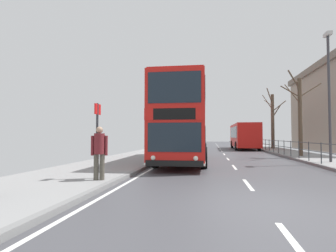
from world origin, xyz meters
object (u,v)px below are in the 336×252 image
object	(u,v)px
background_bus_far_lane	(244,136)
bus_stop_sign_near	(97,132)
street_lamp_far_side	(329,86)
bare_tree_far_00	(300,111)
bare_tree_far_01	(273,120)
double_decker_bus_main	(184,123)
pedestrian_with_backpack	(99,149)

from	to	relation	value
background_bus_far_lane	bus_stop_sign_near	size ratio (longest dim) A/B	3.78
street_lamp_far_side	bare_tree_far_00	world-z (taller)	street_lamp_far_side
bare_tree_far_01	bare_tree_far_00	bearing A→B (deg)	-93.65
double_decker_bus_main	street_lamp_far_side	xyz separation A→B (m)	(8.11, -0.12, 2.00)
background_bus_far_lane	bare_tree_far_01	bearing A→B (deg)	-13.10
background_bus_far_lane	bare_tree_far_01	world-z (taller)	bare_tree_far_01
street_lamp_far_side	background_bus_far_lane	bearing A→B (deg)	98.50
background_bus_far_lane	bare_tree_far_00	distance (m)	12.70
bus_stop_sign_near	bare_tree_far_01	bearing A→B (deg)	64.92
bare_tree_far_01	pedestrian_with_backpack	bearing A→B (deg)	-114.37
street_lamp_far_side	bare_tree_far_00	size ratio (longest dim) A/B	1.19
background_bus_far_lane	bus_stop_sign_near	distance (m)	25.42
double_decker_bus_main	bare_tree_far_01	size ratio (longest dim) A/B	1.53
pedestrian_with_backpack	background_bus_far_lane	bearing A→B (deg)	72.72
bus_stop_sign_near	street_lamp_far_side	bearing A→B (deg)	35.18
background_bus_far_lane	street_lamp_far_side	world-z (taller)	street_lamp_far_side
double_decker_bus_main	bare_tree_far_01	xyz separation A→B (m)	(8.73, 16.04, 1.12)
double_decker_bus_main	background_bus_far_lane	xyz separation A→B (m)	(5.59, 16.77, -0.73)
pedestrian_with_backpack	street_lamp_far_side	size ratio (longest dim) A/B	0.24
background_bus_far_lane	bare_tree_far_01	distance (m)	3.72
street_lamp_far_side	bare_tree_far_00	distance (m)	4.64
bare_tree_far_01	background_bus_far_lane	bearing A→B (deg)	166.90
pedestrian_with_backpack	bare_tree_far_00	world-z (taller)	bare_tree_far_00
background_bus_far_lane	bare_tree_far_01	size ratio (longest dim) A/B	1.39
bare_tree_far_00	bus_stop_sign_near	bearing A→B (deg)	-130.87
bus_stop_sign_near	pedestrian_with_backpack	bearing A→B (deg)	-53.74
bare_tree_far_01	bus_stop_sign_near	bearing A→B (deg)	-115.08
bare_tree_far_00	bare_tree_far_01	size ratio (longest dim) A/B	0.88
double_decker_bus_main	bare_tree_far_01	distance (m)	18.29
double_decker_bus_main	background_bus_far_lane	bearing A→B (deg)	71.57
bare_tree_far_00	double_decker_bus_main	bearing A→B (deg)	-151.09
bare_tree_far_00	background_bus_far_lane	bearing A→B (deg)	101.00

